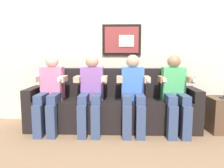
% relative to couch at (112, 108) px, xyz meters
% --- Properties ---
extents(ground_plane, '(6.39, 6.39, 0.00)m').
position_rel_couch_xyz_m(ground_plane, '(0.00, -0.33, -0.31)').
color(ground_plane, '#8C6B4C').
extents(back_wall_assembly, '(4.92, 0.10, 2.60)m').
position_rel_couch_xyz_m(back_wall_assembly, '(0.00, 0.44, 0.99)').
color(back_wall_assembly, beige).
rests_on(back_wall_assembly, ground_plane).
extents(couch, '(2.52, 0.58, 0.90)m').
position_rel_couch_xyz_m(couch, '(0.00, 0.00, 0.00)').
color(couch, black).
rests_on(couch, ground_plane).
extents(person_leftmost, '(0.46, 0.56, 1.11)m').
position_rel_couch_xyz_m(person_leftmost, '(-0.89, -0.17, 0.29)').
color(person_leftmost, pink).
rests_on(person_leftmost, ground_plane).
extents(person_left_center, '(0.46, 0.56, 1.11)m').
position_rel_couch_xyz_m(person_left_center, '(-0.30, -0.17, 0.29)').
color(person_left_center, '#8C59A5').
rests_on(person_left_center, ground_plane).
extents(person_right_center, '(0.46, 0.56, 1.11)m').
position_rel_couch_xyz_m(person_right_center, '(0.30, -0.17, 0.29)').
color(person_right_center, '#3F72CC').
rests_on(person_right_center, ground_plane).
extents(person_rightmost, '(0.46, 0.56, 1.11)m').
position_rel_couch_xyz_m(person_rightmost, '(0.89, -0.17, 0.29)').
color(person_rightmost, '#4CB266').
rests_on(person_rightmost, ground_plane).
extents(side_table_right, '(0.40, 0.40, 0.50)m').
position_rel_couch_xyz_m(side_table_right, '(1.61, -0.11, -0.06)').
color(side_table_right, brown).
rests_on(side_table_right, ground_plane).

